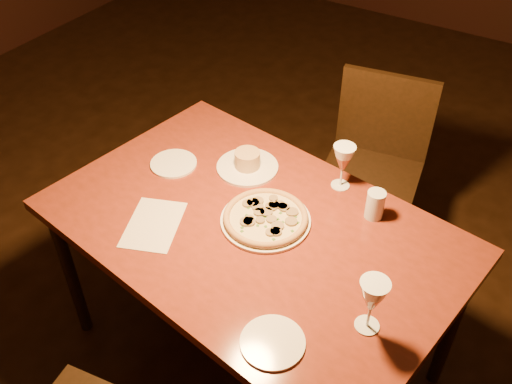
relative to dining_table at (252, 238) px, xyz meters
The scene contains 11 objects.
floor 0.68m from the dining_table, 169.18° to the left, with size 7.00×7.00×0.00m, color #321D10.
dining_table is the anchor object (origin of this frame).
chair_far 0.87m from the dining_table, 82.19° to the left, with size 0.49×0.49×0.88m.
pizza_plate 0.10m from the dining_table, 49.47° to the left, with size 0.31×0.31×0.03m.
ramekin_saucer 0.32m from the dining_table, 125.60° to the left, with size 0.23×0.23×0.07m.
wine_glass_far 0.41m from the dining_table, 64.49° to the left, with size 0.08×0.08×0.18m, color #A35B44, non-canonical shape.
wine_glass_right 0.55m from the dining_table, 19.71° to the right, with size 0.08×0.08×0.18m, color #A35B44, non-canonical shape.
water_tumbler 0.43m from the dining_table, 37.73° to the left, with size 0.06×0.06×0.10m, color silver.
side_plate_left 0.45m from the dining_table, 164.37° to the left, with size 0.18×0.18×0.01m, color white.
side_plate_near 0.48m from the dining_table, 51.00° to the right, with size 0.18×0.18×0.01m, color white.
menu_card 0.34m from the dining_table, 147.96° to the right, with size 0.17×0.25×0.00m, color silver.
Camera 1 is at (0.82, -1.18, 2.07)m, focal length 40.00 mm.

